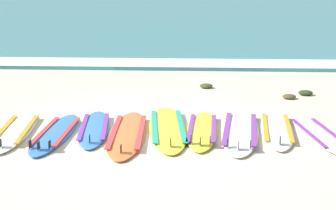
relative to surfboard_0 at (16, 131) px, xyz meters
The scene contains 15 objects.
ground_plane 2.21m from the surfboard_0, ahead, with size 80.00×80.00×0.00m, color beige.
sea 35.38m from the surfboard_0, 86.43° to the left, with size 80.00×60.00×0.10m, color teal.
wave_foam_strip 6.39m from the surfboard_0, 69.80° to the left, with size 80.00×1.36×0.11m, color white.
surfboard_0 is the anchor object (origin of this frame).
surfboard_1 0.70m from the surfboard_0, ahead, with size 0.55×2.10×0.18m.
surfboard_2 1.27m from the surfboard_0, ahead, with size 0.73×2.05×0.18m.
surfboard_3 1.85m from the surfboard_0, ahead, with size 0.68×2.41×0.18m.
surfboard_4 2.50m from the surfboard_0, ahead, with size 0.85×2.54×0.18m.
surfboard_5 3.06m from the surfboard_0, ahead, with size 0.64×2.11×0.18m.
surfboard_6 3.68m from the surfboard_0, ahead, with size 0.91×2.48×0.18m.
surfboard_7 4.30m from the surfboard_0, ahead, with size 0.78×2.14×0.18m.
surfboard_8 4.91m from the surfboard_0, ahead, with size 0.76×2.03×0.18m.
seaweed_clump_near_shoreline 5.49m from the surfboard_0, 26.20° to the left, with size 0.28×0.23×0.10m, color #4C4228.
seaweed_clump_mid_sand 4.63m from the surfboard_0, 45.86° to the left, with size 0.30×0.24×0.11m, color #384723.
seaweed_clump_by_the_boards 6.01m from the surfboard_0, 27.28° to the left, with size 0.31×0.25×0.11m, color #2D381E.
Camera 1 is at (0.62, -7.17, 2.45)m, focal length 49.34 mm.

